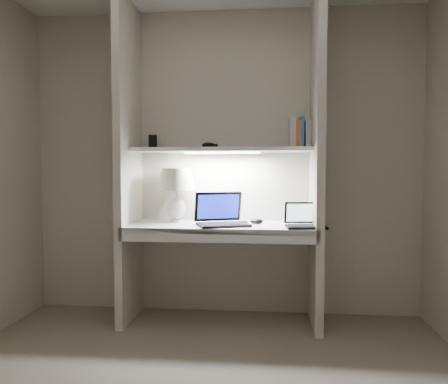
# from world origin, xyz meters

# --- Properties ---
(back_wall) EXTENTS (3.20, 0.01, 2.50)m
(back_wall) POSITION_xyz_m (0.00, 1.50, 1.25)
(back_wall) COLOR beige
(back_wall) RESTS_ON floor
(alcove_panel_left) EXTENTS (0.06, 0.55, 2.50)m
(alcove_panel_left) POSITION_xyz_m (-0.73, 1.23, 1.25)
(alcove_panel_left) COLOR beige
(alcove_panel_left) RESTS_ON floor
(alcove_panel_right) EXTENTS (0.06, 0.55, 2.50)m
(alcove_panel_right) POSITION_xyz_m (0.73, 1.23, 1.25)
(alcove_panel_right) COLOR beige
(alcove_panel_right) RESTS_ON floor
(desk) EXTENTS (1.40, 0.55, 0.04)m
(desk) POSITION_xyz_m (0.00, 1.23, 0.75)
(desk) COLOR white
(desk) RESTS_ON alcove_panel_left
(desk_apron) EXTENTS (1.46, 0.03, 0.10)m
(desk_apron) POSITION_xyz_m (0.00, 0.96, 0.72)
(desk_apron) COLOR silver
(desk_apron) RESTS_ON desk
(shelf) EXTENTS (1.40, 0.36, 0.03)m
(shelf) POSITION_xyz_m (0.00, 1.32, 1.35)
(shelf) COLOR silver
(shelf) RESTS_ON back_wall
(strip_light) EXTENTS (0.60, 0.04, 0.02)m
(strip_light) POSITION_xyz_m (0.00, 1.32, 1.33)
(strip_light) COLOR white
(strip_light) RESTS_ON shelf
(table_lamp) EXTENTS (0.30, 0.30, 0.43)m
(table_lamp) POSITION_xyz_m (-0.37, 1.33, 1.06)
(table_lamp) COLOR white
(table_lamp) RESTS_ON desk
(laptop_main) EXTENTS (0.46, 0.43, 0.25)m
(laptop_main) POSITION_xyz_m (0.01, 1.18, 0.83)
(laptop_main) COLOR black
(laptop_main) RESTS_ON desk
(laptop_netbook) EXTENTS (0.30, 0.27, 0.18)m
(laptop_netbook) POSITION_xyz_m (0.64, 1.11, 0.81)
(laptop_netbook) COLOR black
(laptop_netbook) RESTS_ON desk
(speaker) EXTENTS (0.13, 0.10, 0.16)m
(speaker) POSITION_xyz_m (-0.14, 1.45, 0.85)
(speaker) COLOR silver
(speaker) RESTS_ON desk
(mouse) EXTENTS (0.12, 0.09, 0.04)m
(mouse) POSITION_xyz_m (0.28, 1.28, 0.79)
(mouse) COLOR black
(mouse) RESTS_ON desk
(cable_coil) EXTENTS (0.11, 0.11, 0.01)m
(cable_coil) POSITION_xyz_m (0.16, 1.34, 0.78)
(cable_coil) COLOR black
(cable_coil) RESTS_ON desk
(sticky_note) EXTENTS (0.07, 0.07, 0.00)m
(sticky_note) POSITION_xyz_m (-0.40, 1.17, 0.77)
(sticky_note) COLOR gold
(sticky_note) RESTS_ON desk
(book_row) EXTENTS (0.23, 0.16, 0.25)m
(book_row) POSITION_xyz_m (0.65, 1.41, 1.48)
(book_row) COLOR silver
(book_row) RESTS_ON shelf
(shelf_box) EXTENTS (0.08, 0.07, 0.11)m
(shelf_box) POSITION_xyz_m (-0.58, 1.41, 1.42)
(shelf_box) COLOR black
(shelf_box) RESTS_ON shelf
(shelf_gadget) EXTENTS (0.13, 0.11, 0.05)m
(shelf_gadget) POSITION_xyz_m (-0.11, 1.37, 1.39)
(shelf_gadget) COLOR black
(shelf_gadget) RESTS_ON shelf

